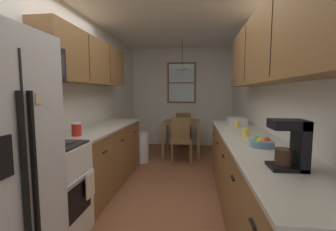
# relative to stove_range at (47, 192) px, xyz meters

# --- Properties ---
(ground_plane) EXTENTS (12.00, 12.00, 0.00)m
(ground_plane) POSITION_rel_stove_range_xyz_m (0.99, 1.50, -0.47)
(ground_plane) COLOR brown
(wall_left) EXTENTS (0.10, 9.00, 2.55)m
(wall_left) POSITION_rel_stove_range_xyz_m (-0.36, 1.50, 0.80)
(wall_left) COLOR white
(wall_left) RESTS_ON ground
(wall_right) EXTENTS (0.10, 9.00, 2.55)m
(wall_right) POSITION_rel_stove_range_xyz_m (2.34, 1.50, 0.80)
(wall_right) COLOR white
(wall_right) RESTS_ON ground
(wall_back) EXTENTS (4.40, 0.10, 2.55)m
(wall_back) POSITION_rel_stove_range_xyz_m (0.99, 4.15, 0.80)
(wall_back) COLOR white
(wall_back) RESTS_ON ground
(ceiling_slab) EXTENTS (4.40, 9.00, 0.08)m
(ceiling_slab) POSITION_rel_stove_range_xyz_m (0.99, 1.50, 2.12)
(ceiling_slab) COLOR white
(stove_range) EXTENTS (0.66, 0.59, 1.10)m
(stove_range) POSITION_rel_stove_range_xyz_m (0.00, 0.00, 0.00)
(stove_range) COLOR white
(stove_range) RESTS_ON ground
(microwave_over_range) EXTENTS (0.39, 0.57, 0.32)m
(microwave_over_range) POSITION_rel_stove_range_xyz_m (-0.11, 0.00, 1.20)
(microwave_over_range) COLOR black
(counter_left) EXTENTS (0.64, 2.04, 0.90)m
(counter_left) POSITION_rel_stove_range_xyz_m (-0.01, 1.31, -0.02)
(counter_left) COLOR brown
(counter_left) RESTS_ON ground
(upper_cabinets_left) EXTENTS (0.33, 2.12, 0.63)m
(upper_cabinets_left) POSITION_rel_stove_range_xyz_m (-0.15, 1.26, 1.37)
(upper_cabinets_left) COLOR brown
(counter_right) EXTENTS (0.64, 3.28, 0.90)m
(counter_right) POSITION_rel_stove_range_xyz_m (1.99, 0.62, -0.02)
(counter_right) COLOR brown
(counter_right) RESTS_ON ground
(upper_cabinets_right) EXTENTS (0.33, 2.96, 0.76)m
(upper_cabinets_right) POSITION_rel_stove_range_xyz_m (2.13, 0.57, 1.41)
(upper_cabinets_right) COLOR brown
(dining_table) EXTENTS (0.81, 0.82, 0.76)m
(dining_table) POSITION_rel_stove_range_xyz_m (1.07, 3.17, 0.16)
(dining_table) COLOR brown
(dining_table) RESTS_ON ground
(dining_chair_near) EXTENTS (0.44, 0.44, 0.90)m
(dining_chair_near) POSITION_rel_stove_range_xyz_m (1.09, 2.55, 0.03)
(dining_chair_near) COLOR brown
(dining_chair_near) RESTS_ON ground
(dining_chair_far) EXTENTS (0.41, 0.41, 0.90)m
(dining_chair_far) POSITION_rel_stove_range_xyz_m (1.07, 3.78, 0.03)
(dining_chair_far) COLOR brown
(dining_chair_far) RESTS_ON ground
(pendant_light) EXTENTS (0.32, 0.32, 0.64)m
(pendant_light) POSITION_rel_stove_range_xyz_m (1.07, 3.17, 1.49)
(pendant_light) COLOR black
(back_window) EXTENTS (0.74, 0.05, 1.05)m
(back_window) POSITION_rel_stove_range_xyz_m (1.00, 4.07, 1.19)
(back_window) COLOR brown
(trash_bin) EXTENTS (0.30, 0.30, 0.59)m
(trash_bin) POSITION_rel_stove_range_xyz_m (0.29, 2.50, -0.18)
(trash_bin) COLOR silver
(trash_bin) RESTS_ON ground
(storage_canister) EXTENTS (0.11, 0.11, 0.16)m
(storage_canister) POSITION_rel_stove_range_xyz_m (-0.01, 0.57, 0.51)
(storage_canister) COLOR red
(storage_canister) RESTS_ON counter_left
(dish_towel) EXTENTS (0.02, 0.16, 0.24)m
(dish_towel) POSITION_rel_stove_range_xyz_m (0.35, 0.15, 0.03)
(dish_towel) COLOR beige
(coffee_maker) EXTENTS (0.22, 0.18, 0.33)m
(coffee_maker) POSITION_rel_stove_range_xyz_m (2.00, -0.34, 0.60)
(coffee_maker) COLOR black
(coffee_maker) RESTS_ON counter_right
(mug_by_coffeemaker) EXTENTS (0.11, 0.07, 0.09)m
(mug_by_coffeemaker) POSITION_rel_stove_range_xyz_m (1.98, 1.50, 0.47)
(mug_by_coffeemaker) COLOR #E5CC4C
(mug_by_coffeemaker) RESTS_ON counter_right
(mug_spare) EXTENTS (0.11, 0.07, 0.09)m
(mug_spare) POSITION_rel_stove_range_xyz_m (1.95, 0.79, 0.47)
(mug_spare) COLOR #E5CC4C
(mug_spare) RESTS_ON counter_right
(fruit_bowl) EXTENTS (0.22, 0.22, 0.09)m
(fruit_bowl) POSITION_rel_stove_range_xyz_m (1.99, 0.27, 0.47)
(fruit_bowl) COLOR #597F9E
(fruit_bowl) RESTS_ON counter_right
(dish_rack) EXTENTS (0.28, 0.34, 0.10)m
(dish_rack) POSITION_rel_stove_range_xyz_m (2.04, 1.84, 0.48)
(dish_rack) COLOR silver
(dish_rack) RESTS_ON counter_right
(table_serving_bowl) EXTENTS (0.19, 0.19, 0.06)m
(table_serving_bowl) POSITION_rel_stove_range_xyz_m (1.09, 3.23, 0.32)
(table_serving_bowl) COLOR #E0D14C
(table_serving_bowl) RESTS_ON dining_table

